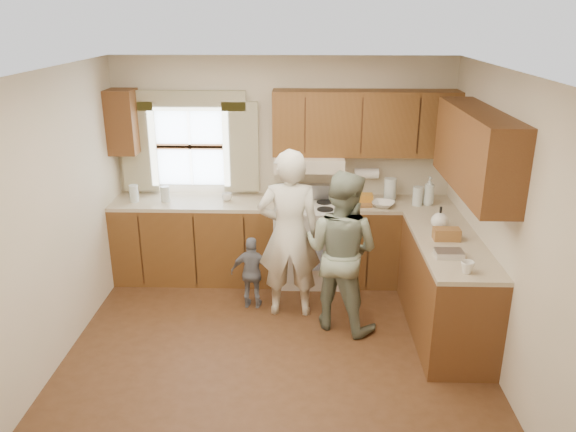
{
  "coord_description": "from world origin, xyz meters",
  "views": [
    {
      "loc": [
        0.25,
        -4.49,
        2.93
      ],
      "look_at": [
        0.1,
        0.4,
        1.15
      ],
      "focal_mm": 35.0,
      "sensor_mm": 36.0,
      "label": 1
    }
  ],
  "objects_px": {
    "woman_right": "(341,251)",
    "stove": "(308,242)",
    "child": "(253,273)",
    "woman_left": "(289,234)"
  },
  "relations": [
    {
      "from": "child",
      "to": "woman_right",
      "type": "bearing_deg",
      "value": 165.26
    },
    {
      "from": "stove",
      "to": "woman_right",
      "type": "bearing_deg",
      "value": -73.15
    },
    {
      "from": "woman_left",
      "to": "child",
      "type": "bearing_deg",
      "value": -14.68
    },
    {
      "from": "woman_left",
      "to": "child",
      "type": "xyz_separation_m",
      "value": [
        -0.38,
        0.1,
        -0.47
      ]
    },
    {
      "from": "stove",
      "to": "woman_right",
      "type": "relative_size",
      "value": 0.68
    },
    {
      "from": "woman_right",
      "to": "child",
      "type": "distance_m",
      "value": 1.03
    },
    {
      "from": "woman_right",
      "to": "stove",
      "type": "bearing_deg",
      "value": -43.77
    },
    {
      "from": "stove",
      "to": "child",
      "type": "xyz_separation_m",
      "value": [
        -0.58,
        -0.68,
        -0.08
      ]
    },
    {
      "from": "woman_left",
      "to": "child",
      "type": "distance_m",
      "value": 0.62
    },
    {
      "from": "woman_right",
      "to": "child",
      "type": "bearing_deg",
      "value": 8.94
    }
  ]
}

